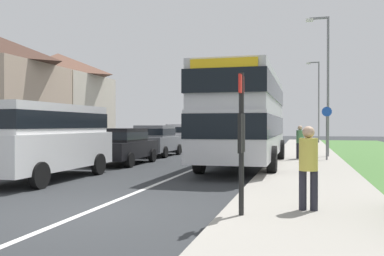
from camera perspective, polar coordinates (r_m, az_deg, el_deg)
name	(u,v)px	position (r m, az deg, el deg)	size (l,w,h in m)	color
ground_plane	(85,213)	(8.48, -14.29, -11.10)	(120.00, 120.00, 0.00)	#2D3033
lane_marking_centre	(192,170)	(15.88, -0.05, -5.70)	(0.14, 60.00, 0.01)	silver
pavement_near_side	(308,179)	(13.37, 15.45, -6.62)	(3.20, 68.00, 0.12)	#9E998E
double_decker_bus	(245,114)	(17.12, 7.23, 1.90)	(2.80, 9.83, 3.70)	#BCBCC1
parked_van_white	(45,135)	(13.74, -19.25, -0.93)	(2.11, 5.35, 2.33)	silver
parked_car_black	(122,144)	(18.42, -9.44, -2.19)	(1.96, 4.21, 1.55)	black
parked_car_grey	(156,139)	(23.07, -4.91, -1.53)	(2.00, 3.99, 1.67)	slate
parked_car_silver	(183,136)	(28.04, -1.25, -1.12)	(2.00, 3.98, 1.75)	#B7B7BC
pedestrian_at_stop	(308,164)	(8.07, 15.45, -4.70)	(0.34, 0.34, 1.67)	#23232D
pedestrian_walking_away	(300,140)	(20.35, 14.39, -1.63)	(0.34, 0.34, 1.67)	#23232D
bus_stop_sign	(241,134)	(7.40, 6.69, -0.76)	(0.09, 0.52, 2.60)	black
cycle_route_sign	(327,131)	(20.02, 17.75, -0.38)	(0.44, 0.08, 2.52)	slate
street_lamp_mid	(326,77)	(22.38, 17.63, 6.59)	(1.14, 0.20, 7.14)	slate
street_lamp_far	(318,97)	(39.86, 16.61, 4.07)	(1.14, 0.20, 7.42)	slate
house_terrace_far_side	(30,98)	(29.76, -20.99, 3.80)	(6.21, 12.77, 6.94)	#C1A88E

